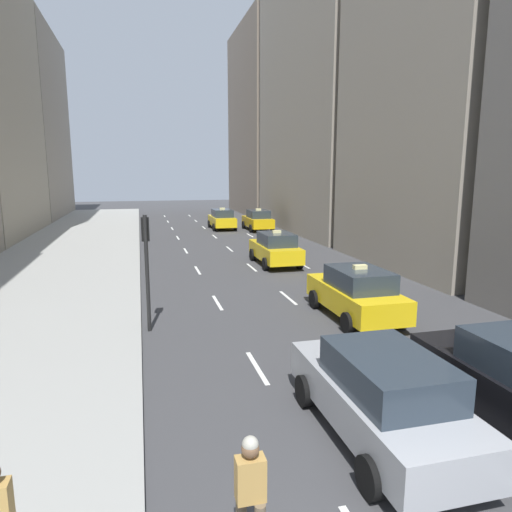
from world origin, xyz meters
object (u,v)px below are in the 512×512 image
taxi_lead (356,293)px  skateboarder (250,495)px  taxi_third (258,220)px  taxi_fourth (222,219)px  sedan_black_near (381,395)px  traffic_light_pole (146,254)px  taxi_second (275,248)px

taxi_lead → skateboarder: (-5.73, -8.67, 0.08)m
taxi_third → taxi_fourth: same height
taxi_lead → sedan_black_near: taxi_lead is taller
sedan_black_near → skateboarder: skateboarder is taller
taxi_third → sedan_black_near: taxi_third is taller
skateboarder → traffic_light_pole: size_ratio=0.48×
taxi_fourth → taxi_lead: bearing=-90.0°
taxi_second → taxi_third: bearing=79.1°
taxi_second → taxi_third: 14.84m
taxi_third → traffic_light_pole: (-9.55, -23.43, 1.53)m
taxi_second → traffic_light_pole: bearing=-127.3°
taxi_second → traffic_light_pole: 11.24m
taxi_lead → taxi_fourth: bearing=90.0°
sedan_black_near → skateboarder: (-2.93, -2.07, 0.09)m
taxi_fourth → skateboarder: (-5.73, -34.19, 0.08)m
traffic_light_pole → taxi_lead: bearing=-4.4°
taxi_third → sedan_black_near: 31.05m
taxi_lead → sedan_black_near: size_ratio=0.96×
taxi_fourth → skateboarder: 34.67m
taxi_second → sedan_black_near: taxi_second is taller
taxi_third → sedan_black_near: (-5.60, -30.55, -0.01)m
taxi_second → taxi_third: same height
taxi_lead → taxi_second: size_ratio=1.00×
taxi_fourth → traffic_light_pole: size_ratio=1.22×
taxi_fourth → traffic_light_pole: bearing=-105.1°
sedan_black_near → traffic_light_pole: size_ratio=1.27×
taxi_lead → skateboarder: size_ratio=2.52×
taxi_third → taxi_lead: bearing=-96.7°
taxi_third → taxi_fourth: size_ratio=1.00×
taxi_lead → sedan_black_near: (-2.80, -6.60, -0.01)m
traffic_light_pole → skateboarder: bearing=-83.7°
taxi_second → taxi_lead: bearing=-90.0°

